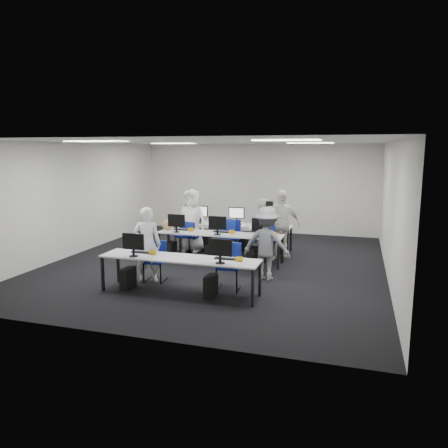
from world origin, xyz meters
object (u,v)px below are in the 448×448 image
(chair_0, at_px, (156,269))
(chair_7, at_px, (268,246))
(chair_6, at_px, (230,243))
(student_2, at_px, (192,221))
(student_3, at_px, (280,224))
(student_1, at_px, (261,230))
(chair_1, at_px, (229,275))
(desk_front, at_px, (179,260))
(chair_3, at_px, (231,245))
(photographer, at_px, (267,244))
(chair_2, at_px, (185,242))
(student_0, at_px, (147,245))
(chair_4, at_px, (261,247))
(chair_5, at_px, (193,242))
(desk_mid, at_px, (220,235))

(chair_0, relative_size, chair_7, 0.95)
(chair_6, height_order, student_2, student_2)
(student_3, bearing_deg, chair_7, 174.74)
(chair_7, relative_size, student_1, 0.56)
(chair_1, bearing_deg, chair_0, 172.36)
(desk_front, height_order, chair_3, chair_3)
(chair_7, distance_m, photographer, 2.11)
(student_1, bearing_deg, desk_front, 55.23)
(chair_2, height_order, chair_6, chair_6)
(chair_6, height_order, photographer, photographer)
(student_0, bearing_deg, chair_3, -130.25)
(chair_6, distance_m, student_0, 3.16)
(chair_0, xyz_separation_m, student_2, (-0.23, 2.75, 0.60))
(student_2, relative_size, student_3, 0.98)
(desk_front, height_order, photographer, photographer)
(student_0, relative_size, student_2, 0.93)
(student_3, relative_size, photographer, 1.11)
(chair_0, bearing_deg, chair_4, 49.29)
(chair_7, height_order, photographer, photographer)
(chair_2, bearing_deg, chair_1, -55.14)
(chair_0, xyz_separation_m, chair_4, (1.77, 2.59, 0.04))
(chair_7, distance_m, student_1, 0.63)
(student_2, bearing_deg, chair_7, 8.36)
(student_1, relative_size, photographer, 0.99)
(chair_5, bearing_deg, student_3, 19.64)
(desk_mid, distance_m, chair_2, 1.45)
(student_2, bearing_deg, chair_6, 13.76)
(desk_mid, distance_m, student_1, 1.08)
(desk_mid, relative_size, student_3, 1.79)
(chair_5, bearing_deg, chair_7, 17.60)
(chair_5, bearing_deg, chair_6, 23.65)
(student_3, bearing_deg, student_0, -150.65)
(desk_mid, bearing_deg, chair_0, -112.85)
(chair_2, relative_size, student_1, 0.58)
(chair_2, distance_m, student_0, 2.80)
(student_1, bearing_deg, chair_0, 36.31)
(desk_mid, bearing_deg, student_0, -115.11)
(chair_0, xyz_separation_m, chair_2, (-0.39, 2.65, 0.02))
(chair_4, bearing_deg, chair_0, -113.06)
(chair_4, relative_size, student_3, 0.55)
(photographer, bearing_deg, student_3, -83.66)
(chair_7, height_order, student_1, student_1)
(chair_5, height_order, student_2, student_2)
(photographer, bearing_deg, student_0, 24.56)
(chair_1, relative_size, chair_7, 1.04)
(chair_0, distance_m, student_1, 3.07)
(chair_6, height_order, chair_7, chair_6)
(chair_0, relative_size, photographer, 0.53)
(chair_2, bearing_deg, chair_3, -5.27)
(student_3, bearing_deg, desk_mid, -168.89)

